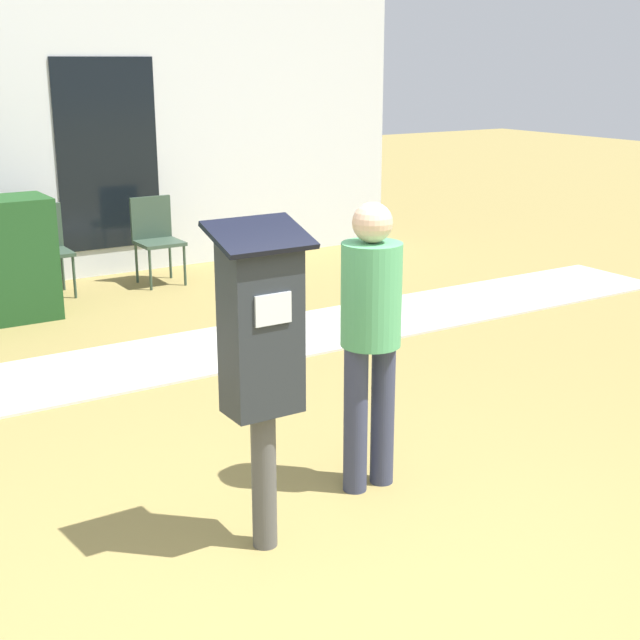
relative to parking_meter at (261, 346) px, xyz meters
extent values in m
plane|color=olive|center=(-0.04, -0.54, -1.02)|extent=(40.00, 40.00, 0.00)
cube|color=beige|center=(-0.04, 2.86, -1.01)|extent=(12.00, 1.10, 0.02)
cube|color=black|center=(1.36, 5.87, 0.28)|extent=(1.10, 0.02, 2.00)
cylinder|color=#4C4C4C|center=(0.00, 0.00, -0.67)|extent=(0.12, 0.12, 0.70)
cube|color=#23282D|center=(0.00, 0.00, 0.08)|extent=(0.34, 0.22, 0.80)
cube|color=silver|center=(0.00, -0.12, 0.20)|extent=(0.18, 0.01, 0.14)
cube|color=black|center=(0.00, 0.00, 0.51)|extent=(0.44, 0.31, 0.12)
cylinder|color=#333851|center=(0.70, 0.25, -0.61)|extent=(0.13, 0.13, 0.82)
cylinder|color=#333851|center=(0.88, 0.25, -0.61)|extent=(0.13, 0.13, 0.82)
cylinder|color=#4C9E66|center=(0.79, 0.25, 0.08)|extent=(0.32, 0.32, 0.55)
sphere|color=#D8AD8C|center=(0.79, 0.25, 0.46)|extent=(0.21, 0.21, 0.21)
cylinder|color=#334738|center=(0.29, 5.09, -0.81)|extent=(0.03, 0.03, 0.42)
cylinder|color=#334738|center=(0.67, 5.09, -0.81)|extent=(0.03, 0.03, 0.42)
cylinder|color=#334738|center=(0.29, 5.47, -0.81)|extent=(0.03, 0.03, 0.42)
cylinder|color=#334738|center=(0.67, 5.47, -0.81)|extent=(0.03, 0.03, 0.42)
cube|color=#334738|center=(0.48, 5.28, -0.58)|extent=(0.44, 0.44, 0.04)
cube|color=#334738|center=(0.48, 5.49, -0.34)|extent=(0.44, 0.04, 0.44)
cylinder|color=#334738|center=(1.42, 4.99, -0.81)|extent=(0.03, 0.03, 0.42)
cylinder|color=#334738|center=(1.80, 4.99, -0.81)|extent=(0.03, 0.03, 0.42)
cylinder|color=#334738|center=(1.42, 5.37, -0.81)|extent=(0.03, 0.03, 0.42)
cylinder|color=#334738|center=(1.80, 5.37, -0.81)|extent=(0.03, 0.03, 0.42)
cube|color=#334738|center=(1.61, 5.18, -0.58)|extent=(0.44, 0.44, 0.04)
cube|color=#334738|center=(1.61, 5.38, -0.34)|extent=(0.44, 0.04, 0.44)
camera|label=1|loc=(-1.83, -3.40, 1.26)|focal=50.00mm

